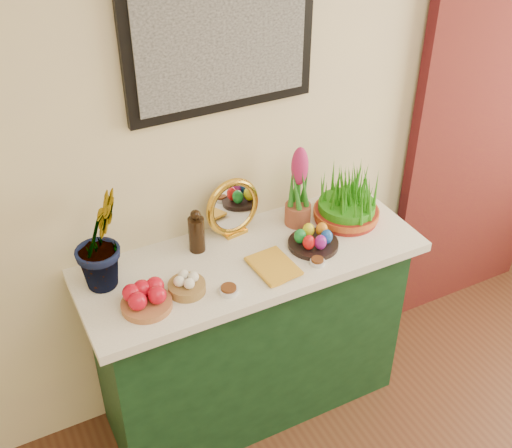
{
  "coord_description": "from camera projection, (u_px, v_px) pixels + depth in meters",
  "views": [
    {
      "loc": [
        -1.05,
        0.17,
        2.47
      ],
      "look_at": [
        -0.14,
        1.95,
        1.07
      ],
      "focal_mm": 45.0,
      "sensor_mm": 36.0,
      "label": 1
    }
  ],
  "objects": [
    {
      "name": "sideboard",
      "position": [
        251.0,
        337.0,
        2.85
      ],
      "size": [
        1.3,
        0.45,
        0.85
      ],
      "primitive_type": "cube",
      "color": "#163C1D",
      "rests_on": "ground"
    },
    {
      "name": "tablecloth",
      "position": [
        250.0,
        258.0,
        2.59
      ],
      "size": [
        1.4,
        0.55,
        0.04
      ],
      "primitive_type": "cube",
      "color": "white",
      "rests_on": "sideboard"
    },
    {
      "name": "hyacinth_green",
      "position": [
        97.0,
        227.0,
        2.3
      ],
      "size": [
        0.33,
        0.33,
        0.51
      ],
      "primitive_type": "imported",
      "rotation": [
        0.0,
        0.0,
        0.78
      ],
      "color": "#287B21",
      "rests_on": "tablecloth"
    },
    {
      "name": "apple_bowl",
      "position": [
        146.0,
        299.0,
        2.3
      ],
      "size": [
        0.25,
        0.25,
        0.09
      ],
      "color": "#A05F37",
      "rests_on": "tablecloth"
    },
    {
      "name": "garlic_basket",
      "position": [
        187.0,
        285.0,
        2.38
      ],
      "size": [
        0.17,
        0.17,
        0.08
      ],
      "color": "#9F7A40",
      "rests_on": "tablecloth"
    },
    {
      "name": "vinegar_cruet",
      "position": [
        197.0,
        233.0,
        2.56
      ],
      "size": [
        0.07,
        0.07,
        0.19
      ],
      "color": "black",
      "rests_on": "tablecloth"
    },
    {
      "name": "mirror",
      "position": [
        233.0,
        208.0,
        2.64
      ],
      "size": [
        0.26,
        0.09,
        0.25
      ],
      "color": "gold",
      "rests_on": "tablecloth"
    },
    {
      "name": "book",
      "position": [
        257.0,
        272.0,
        2.46
      ],
      "size": [
        0.15,
        0.21,
        0.03
      ],
      "primitive_type": "imported",
      "rotation": [
        0.0,
        0.0,
        0.07
      ],
      "color": "gold",
      "rests_on": "tablecloth"
    },
    {
      "name": "spice_dish_left",
      "position": [
        229.0,
        290.0,
        2.38
      ],
      "size": [
        0.07,
        0.07,
        0.03
      ],
      "color": "silver",
      "rests_on": "tablecloth"
    },
    {
      "name": "spice_dish_right",
      "position": [
        317.0,
        262.0,
        2.52
      ],
      "size": [
        0.06,
        0.06,
        0.03
      ],
      "color": "silver",
      "rests_on": "tablecloth"
    },
    {
      "name": "egg_plate",
      "position": [
        314.0,
        240.0,
        2.61
      ],
      "size": [
        0.27,
        0.27,
        0.09
      ],
      "color": "black",
      "rests_on": "tablecloth"
    },
    {
      "name": "hyacinth_pink",
      "position": [
        299.0,
        190.0,
        2.67
      ],
      "size": [
        0.11,
        0.11,
        0.37
      ],
      "color": "brown",
      "rests_on": "tablecloth"
    },
    {
      "name": "wheatgrass_sabzeh",
      "position": [
        347.0,
        199.0,
        2.73
      ],
      "size": [
        0.28,
        0.28,
        0.23
      ],
      "color": "maroon",
      "rests_on": "tablecloth"
    }
  ]
}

